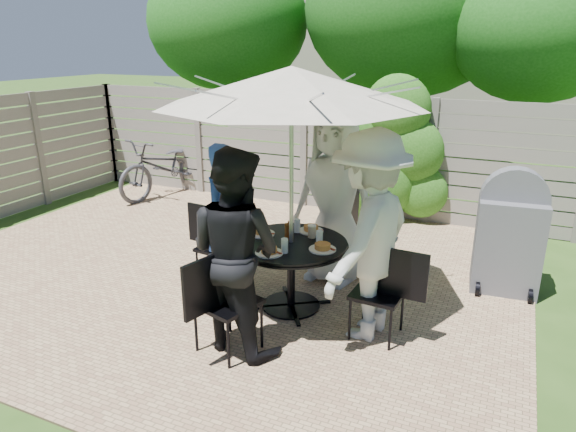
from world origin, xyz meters
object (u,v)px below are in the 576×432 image
at_px(patio_table, 291,262).
at_px(bicycle, 166,166).
at_px(glass_right, 319,238).
at_px(chair_left, 220,262).
at_px(syrup_jug, 289,232).
at_px(person_back, 334,198).
at_px(plate_left, 262,232).
at_px(chair_back, 339,252).
at_px(chair_front, 227,322).
at_px(plate_right, 323,248).
at_px(person_left, 227,219).
at_px(plate_back, 311,229).
at_px(person_right, 369,237).
at_px(glass_front, 285,246).
at_px(glass_back, 297,226).
at_px(umbrella, 292,86).
at_px(person_front, 235,252).
at_px(coffee_cup, 312,232).
at_px(bbq_grill, 509,236).
at_px(chair_right, 378,311).
at_px(plate_front, 269,251).

relative_size(patio_table, bicycle, 0.65).
bearing_deg(glass_right, chair_left, 174.05).
distance_m(chair_left, syrup_jug, 1.05).
bearing_deg(person_back, plate_left, -113.45).
relative_size(chair_back, chair_front, 0.99).
height_order(chair_front, plate_right, chair_front).
bearing_deg(person_back, patio_table, -90.00).
bearing_deg(person_back, chair_back, 90.10).
xyz_separation_m(person_left, plate_back, (0.88, 0.20, -0.05)).
xyz_separation_m(chair_left, plate_left, (0.59, -0.11, 0.48)).
bearing_deg(plate_back, chair_front, -100.95).
distance_m(patio_table, chair_left, 0.99).
relative_size(syrup_jug, bicycle, 0.08).
height_order(person_right, glass_front, person_right).
height_order(person_right, plate_back, person_right).
height_order(glass_back, syrup_jug, syrup_jug).
distance_m(umbrella, glass_right, 1.45).
bearing_deg(person_front, chair_left, -40.66).
height_order(chair_back, chair_front, chair_front).
bearing_deg(person_right, coffee_cup, -106.77).
height_order(syrup_jug, bbq_grill, bbq_grill).
height_order(person_right, bicycle, person_right).
distance_m(plate_right, glass_right, 0.15).
bearing_deg(chair_right, patio_table, -7.23).
bearing_deg(glass_front, syrup_jug, 107.15).
height_order(umbrella, bicycle, umbrella).
bearing_deg(chair_right, syrup_jug, -10.03).
xyz_separation_m(person_back, plate_left, (-0.51, -0.75, -0.22)).
xyz_separation_m(chair_right, plate_back, (-0.88, 0.53, 0.48)).
bearing_deg(plate_back, person_back, 79.11).
bearing_deg(person_back, chair_left, -139.27).
relative_size(person_right, bicycle, 0.97).
bearing_deg(plate_left, plate_front, -55.89).
relative_size(person_back, coffee_cup, 16.17).
bearing_deg(chair_back, person_front, -0.87).
bearing_deg(plate_back, coffee_cup, -65.35).
height_order(patio_table, coffee_cup, coffee_cup).
bearing_deg(glass_back, person_back, 68.69).
xyz_separation_m(glass_right, coffee_cup, (-0.13, 0.14, -0.01)).
relative_size(person_front, person_right, 0.94).
bearing_deg(umbrella, bbq_grill, 34.40).
bearing_deg(glass_right, coffee_cup, 133.31).
distance_m(plate_right, bbq_grill, 2.13).
bearing_deg(glass_right, person_back, 98.81).
relative_size(person_front, glass_right, 12.94).
relative_size(glass_front, glass_right, 1.00).
bearing_deg(bicycle, bbq_grill, -3.63).
relative_size(person_left, syrup_jug, 10.06).
relative_size(plate_left, glass_back, 1.86).
relative_size(person_left, person_front, 0.89).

